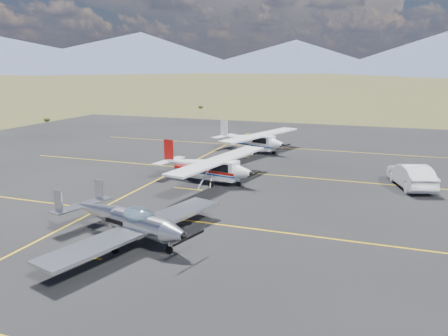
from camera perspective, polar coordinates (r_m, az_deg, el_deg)
The scene contains 6 objects.
ground at distance 21.14m, azimuth -5.64°, elevation -8.81°, with size 1600.00×1600.00×0.00m, color #383D1C.
apron at distance 27.27m, azimuth 0.60°, elevation -3.61°, with size 72.00×72.00×0.02m, color black.
aircraft_low_wing at distance 20.54m, azimuth -12.40°, elevation -6.66°, with size 7.28×9.91×2.16m.
aircraft_cessna at distance 30.12m, azimuth -2.26°, elevation 0.37°, with size 6.64×10.67×2.69m.
aircraft_plain at distance 40.83m, azimuth 3.58°, elevation 3.79°, with size 7.42×10.50×2.70m.
sedan at distance 31.37m, azimuth 23.27°, elevation -0.92°, with size 1.71×4.89×1.61m, color white.
Camera 1 is at (8.45, -17.68, 7.94)m, focal length 35.00 mm.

